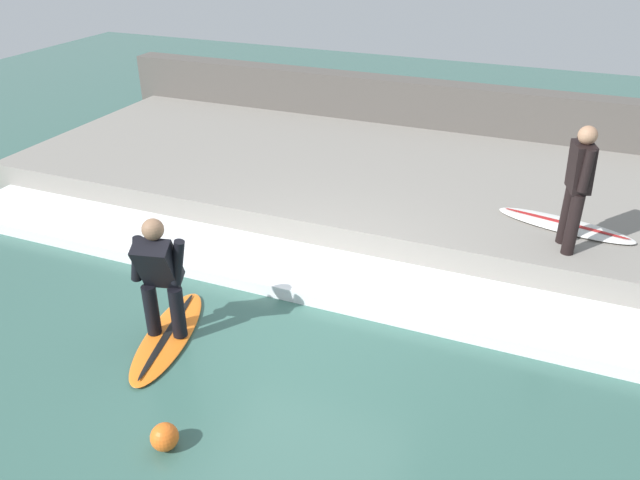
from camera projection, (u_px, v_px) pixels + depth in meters
ground_plane at (299, 318)px, 7.15m from camera, size 28.00×28.00×0.00m
concrete_ledge at (390, 184)px, 9.97m from camera, size 4.40×12.16×0.49m
back_wall at (429, 116)px, 11.77m from camera, size 0.50×12.77×1.31m
wave_foam_crest at (326, 277)px, 7.79m from camera, size 1.14×11.55×0.16m
surfboard_riding at (168, 336)px, 6.81m from camera, size 1.76×0.85×0.07m
surfer_riding at (159, 273)px, 6.43m from camera, size 0.53×0.64×1.39m
surfer_waiting_near at (578, 182)px, 7.21m from camera, size 0.51×0.33×1.54m
surfboard_waiting_near at (564, 225)px, 8.08m from camera, size 0.83×1.80×0.07m
marker_buoy at (164, 437)px, 5.39m from camera, size 0.25×0.25×0.25m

